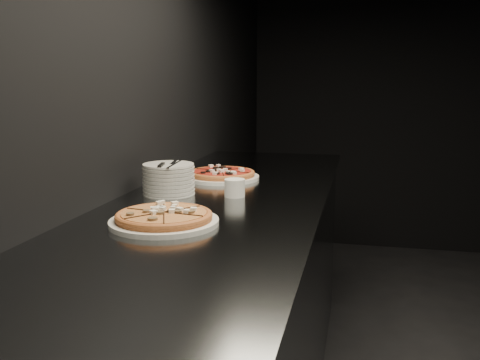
% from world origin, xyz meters
% --- Properties ---
extents(wall_left, '(0.02, 5.00, 2.80)m').
position_xyz_m(wall_left, '(-2.50, 0.00, 1.40)').
color(wall_left, black).
rests_on(wall_left, floor).
extents(counter, '(0.74, 2.44, 0.92)m').
position_xyz_m(counter, '(-2.13, 0.00, 0.46)').
color(counter, slate).
rests_on(counter, floor).
extents(pizza_mushroom, '(0.33, 0.33, 0.04)m').
position_xyz_m(pizza_mushroom, '(-2.20, -0.42, 0.94)').
color(pizza_mushroom, silver).
rests_on(pizza_mushroom, counter).
extents(pizza_tomato, '(0.34, 0.34, 0.04)m').
position_xyz_m(pizza_tomato, '(-2.23, 0.33, 0.94)').
color(pizza_tomato, silver).
rests_on(pizza_tomato, counter).
extents(plate_stack, '(0.19, 0.19, 0.11)m').
position_xyz_m(plate_stack, '(-2.34, -0.01, 0.98)').
color(plate_stack, silver).
rests_on(plate_stack, counter).
extents(cutlery, '(0.07, 0.20, 0.01)m').
position_xyz_m(cutlery, '(-2.33, -0.02, 1.04)').
color(cutlery, silver).
rests_on(cutlery, plate_stack).
extents(ramekin, '(0.07, 0.07, 0.07)m').
position_xyz_m(ramekin, '(-2.09, -0.00, 0.95)').
color(ramekin, silver).
rests_on(ramekin, counter).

